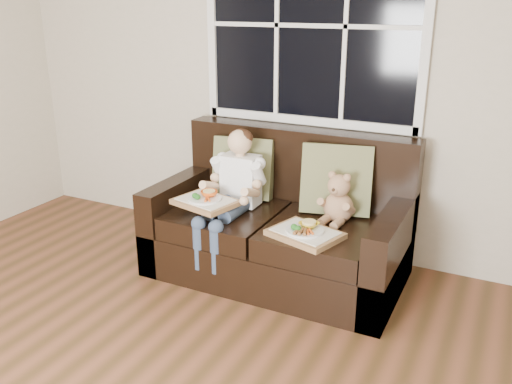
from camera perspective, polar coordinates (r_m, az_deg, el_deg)
The scene contains 8 objects.
window_back at distance 3.89m, azimuth 5.82°, elevation 17.03°, with size 1.62×0.04×1.37m.
loveseat at distance 3.77m, azimuth 2.61°, elevation -4.00°, with size 1.70×0.92×0.96m.
pillow_left at distance 3.93m, azimuth -1.33°, elevation 2.57°, with size 0.46×0.27×0.45m.
pillow_right at distance 3.66m, azimuth 8.48°, elevation 1.33°, with size 0.50×0.31×0.48m.
child at distance 3.68m, azimuth -2.34°, elevation 0.87°, with size 0.37×0.59×0.84m.
teddy_bear at distance 3.54m, azimuth 8.65°, elevation -0.98°, with size 0.22×0.27×0.35m.
tray_left at distance 3.57m, azimuth -5.32°, elevation -0.90°, with size 0.44×0.38×0.09m.
tray_right at distance 3.32m, azimuth 5.20°, elevation -4.27°, with size 0.48×0.42×0.09m.
Camera 1 is at (1.67, -1.15, 1.82)m, focal length 38.00 mm.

